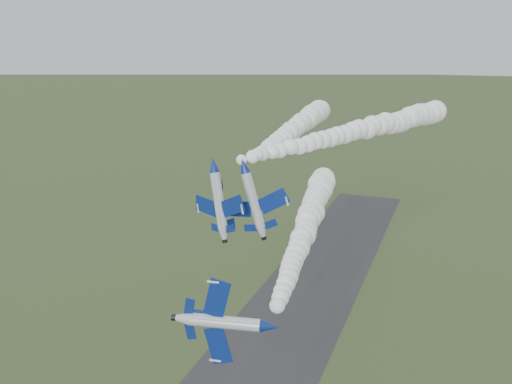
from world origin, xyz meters
TOP-DOWN VIEW (x-y plane):
  - runway at (0.00, 30.00)m, footprint 24.00×260.00m
  - jet_lead at (15.81, -11.69)m, footprint 3.25×11.77m
  - smoke_trail_jet_lead at (11.63, 18.27)m, footprint 12.49×54.67m
  - jet_pair_left at (-4.27, 18.83)m, footprint 11.46×13.32m
  - smoke_trail_jet_pair_left at (12.00, 54.94)m, footprint 35.20×67.95m
  - jet_pair_right at (0.90, 19.04)m, footprint 11.14×13.74m
  - smoke_trail_jet_pair_right at (-1.42, 54.90)m, footprint 12.28×65.34m

SIDE VIEW (x-z plane):
  - runway at x=0.00m, z-range 0.00..0.04m
  - jet_lead at x=15.81m, z-range 27.37..37.09m
  - smoke_trail_jet_lead at x=11.63m, z-range 31.32..35.89m
  - jet_pair_left at x=-4.27m, z-range 39.72..43.67m
  - jet_pair_right at x=0.90m, z-range 39.80..44.03m
  - smoke_trail_jet_pair_right at x=-1.42m, z-range 39.76..45.26m
  - smoke_trail_jet_pair_left at x=12.00m, z-range 39.83..45.35m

